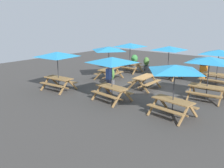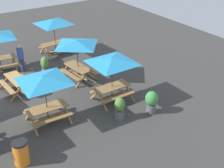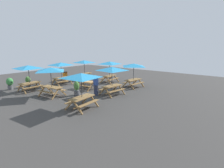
{
  "view_description": "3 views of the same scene",
  "coord_description": "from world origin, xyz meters",
  "px_view_note": "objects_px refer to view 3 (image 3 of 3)",
  "views": [
    {
      "loc": [
        7.91,
        -12.78,
        4.16
      ],
      "look_at": [
        -0.02,
        -3.27,
        0.9
      ],
      "focal_mm": 40.0,
      "sensor_mm": 36.0,
      "label": 1
    },
    {
      "loc": [
        3.73,
        14.21,
        8.08
      ],
      "look_at": [
        -3.58,
        3.21,
        0.9
      ],
      "focal_mm": 50.0,
      "sensor_mm": 36.0,
      "label": 2
    },
    {
      "loc": [
        -10.98,
        -11.85,
        3.95
      ],
      "look_at": [
        -0.02,
        -3.27,
        0.9
      ],
      "focal_mm": 28.0,
      "sensor_mm": 36.0,
      "label": 3
    }
  ],
  "objects_px": {
    "picnic_table_8": "(86,83)",
    "potted_plant_2": "(77,88)",
    "picnic_table_2": "(112,71)",
    "potted_plant_0": "(28,82)",
    "picnic_table_3": "(51,71)",
    "picnic_table_5": "(81,78)",
    "picnic_table_1": "(28,69)",
    "person_standing": "(96,85)",
    "picnic_table_6": "(134,67)",
    "picnic_table_4": "(110,64)",
    "picnic_table_0": "(84,63)",
    "trash_bin_orange": "(65,76)",
    "picnic_table_7": "(61,66)",
    "potted_plant_1": "(10,83)"
  },
  "relations": [
    {
      "from": "picnic_table_8",
      "to": "potted_plant_2",
      "type": "height_order",
      "value": "potted_plant_2"
    },
    {
      "from": "picnic_table_2",
      "to": "potted_plant_0",
      "type": "height_order",
      "value": "picnic_table_2"
    },
    {
      "from": "picnic_table_0",
      "to": "picnic_table_3",
      "type": "height_order",
      "value": "same"
    },
    {
      "from": "picnic_table_1",
      "to": "potted_plant_2",
      "type": "height_order",
      "value": "picnic_table_1"
    },
    {
      "from": "picnic_table_3",
      "to": "potted_plant_1",
      "type": "relative_size",
      "value": 2.11
    },
    {
      "from": "picnic_table_4",
      "to": "potted_plant_2",
      "type": "height_order",
      "value": "picnic_table_4"
    },
    {
      "from": "picnic_table_2",
      "to": "picnic_table_7",
      "type": "relative_size",
      "value": 0.99
    },
    {
      "from": "picnic_table_7",
      "to": "potted_plant_2",
      "type": "bearing_deg",
      "value": -109.9
    },
    {
      "from": "potted_plant_2",
      "to": "picnic_table_2",
      "type": "bearing_deg",
      "value": -49.09
    },
    {
      "from": "picnic_table_1",
      "to": "picnic_table_4",
      "type": "distance_m",
      "value": 7.97
    },
    {
      "from": "picnic_table_2",
      "to": "picnic_table_6",
      "type": "xyz_separation_m",
      "value": [
        3.4,
        0.03,
        0.0
      ]
    },
    {
      "from": "picnic_table_1",
      "to": "picnic_table_6",
      "type": "distance_m",
      "value": 9.49
    },
    {
      "from": "trash_bin_orange",
      "to": "picnic_table_7",
      "type": "bearing_deg",
      "value": -134.36
    },
    {
      "from": "picnic_table_3",
      "to": "picnic_table_4",
      "type": "bearing_deg",
      "value": -100.24
    },
    {
      "from": "picnic_table_8",
      "to": "potted_plant_2",
      "type": "xyz_separation_m",
      "value": [
        -1.91,
        -0.89,
        0.03
      ]
    },
    {
      "from": "picnic_table_6",
      "to": "picnic_table_8",
      "type": "relative_size",
      "value": 1.24
    },
    {
      "from": "picnic_table_5",
      "to": "potted_plant_1",
      "type": "height_order",
      "value": "picnic_table_5"
    },
    {
      "from": "picnic_table_2",
      "to": "person_standing",
      "type": "bearing_deg",
      "value": 144.28
    },
    {
      "from": "picnic_table_3",
      "to": "picnic_table_7",
      "type": "bearing_deg",
      "value": -54.27
    },
    {
      "from": "picnic_table_3",
      "to": "picnic_table_0",
      "type": "bearing_deg",
      "value": -72.4
    },
    {
      "from": "picnic_table_7",
      "to": "picnic_table_6",
      "type": "bearing_deg",
      "value": -59.09
    },
    {
      "from": "picnic_table_0",
      "to": "picnic_table_8",
      "type": "relative_size",
      "value": 1.5
    },
    {
      "from": "picnic_table_6",
      "to": "potted_plant_0",
      "type": "bearing_deg",
      "value": 136.09
    },
    {
      "from": "picnic_table_4",
      "to": "picnic_table_5",
      "type": "distance_m",
      "value": 8.35
    },
    {
      "from": "picnic_table_3",
      "to": "person_standing",
      "type": "bearing_deg",
      "value": -147.17
    },
    {
      "from": "picnic_table_0",
      "to": "picnic_table_1",
      "type": "height_order",
      "value": "same"
    },
    {
      "from": "person_standing",
      "to": "trash_bin_orange",
      "type": "bearing_deg",
      "value": 145.3
    },
    {
      "from": "picnic_table_7",
      "to": "picnic_table_3",
      "type": "bearing_deg",
      "value": -134.91
    },
    {
      "from": "picnic_table_0",
      "to": "person_standing",
      "type": "xyz_separation_m",
      "value": [
        -4.13,
        -5.7,
        -1.1
      ]
    },
    {
      "from": "picnic_table_3",
      "to": "picnic_table_5",
      "type": "xyz_separation_m",
      "value": [
        -0.48,
        -4.05,
        0.0
      ]
    },
    {
      "from": "picnic_table_3",
      "to": "picnic_table_4",
      "type": "xyz_separation_m",
      "value": [
        6.99,
        -0.32,
        0.0
      ]
    },
    {
      "from": "picnic_table_7",
      "to": "potted_plant_1",
      "type": "xyz_separation_m",
      "value": [
        -4.25,
        1.94,
        -1.37
      ]
    },
    {
      "from": "picnic_table_3",
      "to": "picnic_table_5",
      "type": "height_order",
      "value": "same"
    },
    {
      "from": "picnic_table_5",
      "to": "trash_bin_orange",
      "type": "xyz_separation_m",
      "value": [
        5.41,
        8.85,
        -1.49
      ]
    },
    {
      "from": "picnic_table_7",
      "to": "picnic_table_8",
      "type": "xyz_separation_m",
      "value": [
        0.21,
        -3.4,
        -1.43
      ]
    },
    {
      "from": "potted_plant_2",
      "to": "picnic_table_3",
      "type": "bearing_deg",
      "value": 134.73
    },
    {
      "from": "picnic_table_1",
      "to": "picnic_table_7",
      "type": "xyz_separation_m",
      "value": [
        3.37,
        -0.01,
        0.0
      ]
    },
    {
      "from": "trash_bin_orange",
      "to": "picnic_table_4",
      "type": "bearing_deg",
      "value": -68.02
    },
    {
      "from": "picnic_table_3",
      "to": "picnic_table_5",
      "type": "relative_size",
      "value": 0.83
    },
    {
      "from": "picnic_table_8",
      "to": "potted_plant_1",
      "type": "height_order",
      "value": "potted_plant_1"
    },
    {
      "from": "picnic_table_6",
      "to": "potted_plant_2",
      "type": "distance_m",
      "value": 5.88
    },
    {
      "from": "potted_plant_2",
      "to": "picnic_table_7",
      "type": "bearing_deg",
      "value": 68.4
    },
    {
      "from": "picnic_table_2",
      "to": "picnic_table_3",
      "type": "height_order",
      "value": "same"
    },
    {
      "from": "potted_plant_0",
      "to": "picnic_table_5",
      "type": "bearing_deg",
      "value": -95.26
    },
    {
      "from": "picnic_table_0",
      "to": "picnic_table_6",
      "type": "relative_size",
      "value": 1.21
    },
    {
      "from": "picnic_table_2",
      "to": "picnic_table_4",
      "type": "relative_size",
      "value": 1.0
    },
    {
      "from": "picnic_table_0",
      "to": "potted_plant_2",
      "type": "xyz_separation_m",
      "value": [
        -5.04,
        -4.41,
        -1.4
      ]
    },
    {
      "from": "picnic_table_1",
      "to": "picnic_table_2",
      "type": "relative_size",
      "value": 1.01
    },
    {
      "from": "picnic_table_0",
      "to": "picnic_table_7",
      "type": "relative_size",
      "value": 1.0
    },
    {
      "from": "picnic_table_1",
      "to": "picnic_table_3",
      "type": "bearing_deg",
      "value": -85.0
    }
  ]
}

